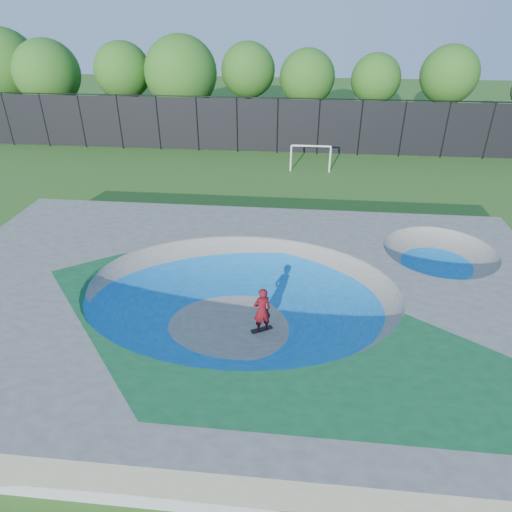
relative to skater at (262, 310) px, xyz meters
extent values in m
plane|color=#2E5F1A|center=(-0.78, 0.32, -0.87)|extent=(120.00, 120.00, 0.00)
cube|color=gray|center=(-0.78, 0.32, -0.12)|extent=(22.00, 14.00, 1.50)
imported|color=red|center=(0.00, 0.00, 0.00)|extent=(0.75, 0.65, 1.73)
cube|color=black|center=(0.00, 0.00, -0.84)|extent=(0.79, 0.56, 0.05)
cylinder|color=white|center=(0.39, 17.26, 0.00)|extent=(0.12, 0.12, 1.73)
cylinder|color=white|center=(2.99, 17.26, 0.00)|extent=(0.12, 0.12, 1.73)
cylinder|color=white|center=(1.69, 17.26, 0.86)|extent=(2.59, 0.12, 0.12)
cylinder|color=black|center=(-21.78, 21.32, 1.13)|extent=(0.09, 0.09, 4.00)
cylinder|color=black|center=(-18.78, 21.32, 1.13)|extent=(0.09, 0.09, 4.00)
cylinder|color=black|center=(-15.78, 21.32, 1.13)|extent=(0.09, 0.09, 4.00)
cylinder|color=black|center=(-12.78, 21.32, 1.13)|extent=(0.09, 0.09, 4.00)
cylinder|color=black|center=(-9.78, 21.32, 1.13)|extent=(0.09, 0.09, 4.00)
cylinder|color=black|center=(-6.78, 21.32, 1.13)|extent=(0.09, 0.09, 4.00)
cylinder|color=black|center=(-3.78, 21.32, 1.13)|extent=(0.09, 0.09, 4.00)
cylinder|color=black|center=(-0.78, 21.32, 1.13)|extent=(0.09, 0.09, 4.00)
cylinder|color=black|center=(2.22, 21.32, 1.13)|extent=(0.09, 0.09, 4.00)
cylinder|color=black|center=(5.22, 21.32, 1.13)|extent=(0.09, 0.09, 4.00)
cylinder|color=black|center=(8.22, 21.32, 1.13)|extent=(0.09, 0.09, 4.00)
cylinder|color=black|center=(11.22, 21.32, 1.13)|extent=(0.09, 0.09, 4.00)
cylinder|color=black|center=(14.22, 21.32, 1.13)|extent=(0.09, 0.09, 4.00)
cube|color=black|center=(-0.78, 21.32, 1.13)|extent=(48.00, 0.03, 3.80)
cylinder|color=black|center=(-0.78, 21.32, 3.13)|extent=(48.00, 0.08, 0.08)
cylinder|color=#483524|center=(-24.43, 26.56, 0.66)|extent=(0.44, 0.44, 3.05)
sphere|color=#296119|center=(-24.43, 26.56, 4.43)|extent=(6.00, 6.00, 6.00)
cylinder|color=#483524|center=(-19.90, 25.17, 0.61)|extent=(0.44, 0.44, 2.95)
sphere|color=#296119|center=(-19.90, 25.17, 4.06)|extent=(5.27, 5.27, 5.27)
cylinder|color=#483524|center=(-13.80, 25.92, 0.82)|extent=(0.44, 0.44, 3.36)
sphere|color=#296119|center=(-13.80, 25.92, 4.21)|extent=(4.57, 4.57, 4.57)
cylinder|color=#483524|center=(-8.82, 25.43, 0.57)|extent=(0.44, 0.44, 2.87)
sphere|color=#296119|center=(-8.82, 25.43, 4.17)|extent=(5.77, 5.77, 5.77)
cylinder|color=#483524|center=(-3.58, 26.90, 0.88)|extent=(0.44, 0.44, 3.49)
sphere|color=#296119|center=(-3.58, 26.90, 4.27)|extent=(4.38, 4.38, 4.38)
cylinder|color=#483524|center=(1.23, 27.02, 0.61)|extent=(0.44, 0.44, 2.94)
sphere|color=#296119|center=(1.23, 27.02, 3.76)|extent=(4.48, 4.48, 4.48)
cylinder|color=#483524|center=(6.79, 27.52, 0.64)|extent=(0.44, 0.44, 3.02)
sphere|color=#296119|center=(6.79, 27.52, 3.65)|extent=(4.00, 4.00, 4.00)
cylinder|color=#483524|center=(12.42, 27.19, 0.76)|extent=(0.44, 0.44, 3.26)
sphere|color=#296119|center=(12.42, 27.19, 4.09)|extent=(4.52, 4.52, 4.52)
camera|label=1|loc=(1.07, -12.61, 9.24)|focal=32.00mm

